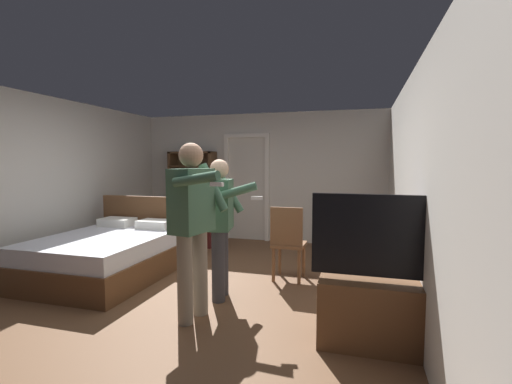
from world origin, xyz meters
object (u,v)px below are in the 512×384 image
at_px(side_table, 341,252).
at_px(wooden_chair, 288,240).
at_px(bookshelf, 193,191).
at_px(person_striped_shirt, 221,220).
at_px(laptop, 337,230).
at_px(suitcase_dark, 202,233).
at_px(tv_flatscreen, 382,303).
at_px(bottle_on_table, 353,227).
at_px(bed, 110,254).
at_px(person_blue_shirt, 193,218).

xyz_separation_m(side_table, wooden_chair, (-0.69, 0.17, 0.07)).
height_order(bookshelf, person_striped_shirt, bookshelf).
height_order(laptop, person_striped_shirt, person_striped_shirt).
distance_m(wooden_chair, suitcase_dark, 2.51).
relative_size(tv_flatscreen, bottle_on_table, 5.13).
bearing_deg(bed, bookshelf, 89.66).
bearing_deg(suitcase_dark, person_blue_shirt, -53.25).
distance_m(bed, laptop, 3.10).
bearing_deg(bed, person_striped_shirt, -11.21).
relative_size(person_blue_shirt, suitcase_dark, 2.89).
relative_size(side_table, person_blue_shirt, 0.40).
xyz_separation_m(bookshelf, side_table, (3.08, -2.29, -0.49)).
bearing_deg(side_table, tv_flatscreen, -72.80).
xyz_separation_m(bed, person_blue_shirt, (1.73, -0.95, 0.72)).
bearing_deg(suitcase_dark, bed, -89.62).
bearing_deg(side_table, laptop, -135.60).
xyz_separation_m(laptop, person_blue_shirt, (-1.32, -1.20, 0.27)).
bearing_deg(bookshelf, laptop, -37.52).
xyz_separation_m(bottle_on_table, suitcase_dark, (-2.77, 1.80, -0.58)).
distance_m(tv_flatscreen, person_striped_shirt, 1.92).
xyz_separation_m(bed, bottle_on_table, (3.24, 0.21, 0.50)).
xyz_separation_m(wooden_chair, suitcase_dark, (-1.94, 1.55, -0.32)).
xyz_separation_m(tv_flatscreen, suitcase_dark, (-3.04, 3.04, -0.17)).
bearing_deg(bookshelf, person_blue_shirt, -64.05).
bearing_deg(person_striped_shirt, side_table, 26.05).
height_order(laptop, bottle_on_table, bottle_on_table).
relative_size(tv_flatscreen, person_striped_shirt, 0.82).
bearing_deg(laptop, bed, -175.44).
bearing_deg(bottle_on_table, tv_flatscreen, -77.76).
bearing_deg(person_blue_shirt, bed, 151.17).
bearing_deg(wooden_chair, side_table, -13.57).
relative_size(bed, side_table, 2.84).
bearing_deg(tv_flatscreen, suitcase_dark, 134.98).
relative_size(laptop, suitcase_dark, 0.67).
bearing_deg(wooden_chair, person_blue_shirt, -115.68).
distance_m(person_blue_shirt, person_striped_shirt, 0.61).
relative_size(bottle_on_table, person_blue_shirt, 0.15).
bearing_deg(tv_flatscreen, person_blue_shirt, 177.26).
height_order(bookshelf, laptop, bookshelf).
bearing_deg(person_blue_shirt, wooden_chair, 64.32).
xyz_separation_m(person_striped_shirt, suitcase_dark, (-1.32, 2.36, -0.69)).
relative_size(laptop, person_striped_shirt, 0.25).
distance_m(tv_flatscreen, bottle_on_table, 1.34).
distance_m(bookshelf, suitcase_dark, 1.04).
bearing_deg(bottle_on_table, suitcase_dark, 147.03).
height_order(tv_flatscreen, person_blue_shirt, person_blue_shirt).
relative_size(person_striped_shirt, suitcase_dark, 2.64).
relative_size(tv_flatscreen, side_table, 1.87).
distance_m(laptop, wooden_chair, 0.71).
bearing_deg(bottle_on_table, person_blue_shirt, -142.33).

